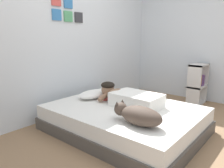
{
  "coord_description": "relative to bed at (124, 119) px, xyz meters",
  "views": [
    {
      "loc": [
        -2.24,
        -1.14,
        1.25
      ],
      "look_at": [
        0.06,
        0.79,
        0.59
      ],
      "focal_mm": 34.78,
      "sensor_mm": 36.0,
      "label": 1
    }
  ],
  "objects": [
    {
      "name": "ground_plane",
      "position": [
        0.04,
        -0.5,
        -0.17
      ],
      "size": [
        12.46,
        12.46,
        0.0
      ],
      "primitive_type": "plane",
      "color": "#8C6B4C"
    },
    {
      "name": "pillow",
      "position": [
        0.05,
        0.62,
        0.23
      ],
      "size": [
        0.52,
        0.32,
        0.11
      ],
      "primitive_type": "ellipsoid",
      "color": "white",
      "rests_on": "bed"
    },
    {
      "name": "side_wall_right",
      "position": [
        2.2,
        -0.19,
        1.08
      ],
      "size": [
        0.1,
        6.25,
        2.5
      ],
      "primitive_type": "cube",
      "color": "silver",
      "rests_on": "ground"
    },
    {
      "name": "bed",
      "position": [
        0.0,
        0.0,
        0.0
      ],
      "size": [
        1.47,
        1.94,
        0.34
      ],
      "color": "#4C4742",
      "rests_on": "ground"
    },
    {
      "name": "dog",
      "position": [
        -0.37,
        -0.46,
        0.27
      ],
      "size": [
        0.26,
        0.57,
        0.21
      ],
      "color": "#4C3D33",
      "rests_on": "bed"
    },
    {
      "name": "bookshelf",
      "position": [
        1.83,
        -0.33,
        0.23
      ],
      "size": [
        0.45,
        0.24,
        0.75
      ],
      "color": "silver",
      "rests_on": "ground"
    },
    {
      "name": "coffee_cup",
      "position": [
        0.07,
        0.39,
        0.21
      ],
      "size": [
        0.12,
        0.09,
        0.07
      ],
      "color": "#D84C47",
      "rests_on": "bed"
    },
    {
      "name": "cell_phone",
      "position": [
        -0.11,
        -0.41,
        0.17
      ],
      "size": [
        0.07,
        0.14,
        0.01
      ],
      "primitive_type": "cube",
      "color": "black",
      "rests_on": "bed"
    },
    {
      "name": "person_lying",
      "position": [
        0.11,
        0.02,
        0.28
      ],
      "size": [
        0.43,
        0.92,
        0.27
      ],
      "color": "white",
      "rests_on": "bed"
    },
    {
      "name": "back_wall",
      "position": [
        0.04,
        1.18,
        1.09
      ],
      "size": [
        4.23,
        0.12,
        2.5
      ],
      "color": "silver",
      "rests_on": "ground"
    }
  ]
}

